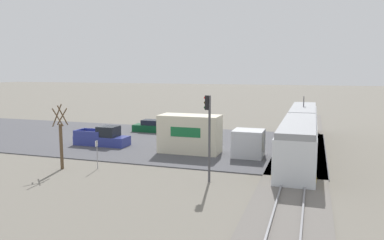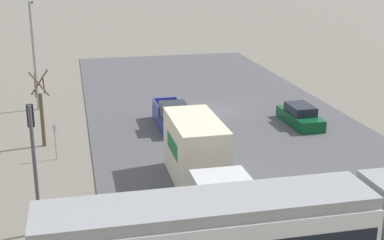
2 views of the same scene
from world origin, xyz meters
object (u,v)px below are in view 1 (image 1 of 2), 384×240
Objects in this scene: traffic_light_pole at (208,127)px; no_parking_sign at (97,152)px; sedan_car_0 at (153,127)px; box_truck at (204,136)px; pickup_truck at (103,138)px; light_rail_tram at (301,132)px; street_tree at (61,140)px.

traffic_light_pole is 9.18m from no_parking_sign.
sedan_car_0 is at bearing -145.76° from traffic_light_pole.
pickup_truck is at bearing -92.36° from box_truck.
traffic_light_pole is at bearing 57.61° from pickup_truck.
street_tree is (12.63, -16.90, 0.48)m from light_rail_tram.
sedan_car_0 is 17.70m from street_tree.
box_truck is 10.51m from pickup_truck.
light_rail_tram reaches higher than no_parking_sign.
street_tree is (17.62, 0.41, 1.56)m from sedan_car_0.
light_rail_tram reaches higher than box_truck.
pickup_truck is 15.79m from traffic_light_pole.
no_parking_sign is at bearing -169.98° from sedan_car_0.
traffic_light_pole reaches higher than street_tree.
light_rail_tram is 4.54× the size of pickup_truck.
street_tree is at bearing -72.83° from no_parking_sign.
sedan_car_0 is at bearing -178.67° from street_tree.
box_truck is 11.98m from street_tree.
light_rail_tram reaches higher than pickup_truck.
pickup_truck is (4.06, -18.60, -0.94)m from light_rail_tram.
street_tree is at bearing -88.71° from traffic_light_pole.
light_rail_tram is 18.60m from no_parking_sign.
pickup_truck is at bearing -122.39° from traffic_light_pole.
no_parking_sign reaches higher than sedan_car_0.
sedan_car_0 is 0.95× the size of street_tree.
traffic_light_pole reaches higher than box_truck.
light_rail_tram is 4.24× the size of traffic_light_pole.
light_rail_tram is 13.68m from traffic_light_pole.
light_rail_tram is 18.05m from sedan_car_0.
light_rail_tram is at bearing 156.06° from traffic_light_pole.
box_truck is (4.49, -8.14, -0.10)m from light_rail_tram.
traffic_light_pole is 1.18× the size of street_tree.
box_truck is at bearing 87.64° from pickup_truck.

